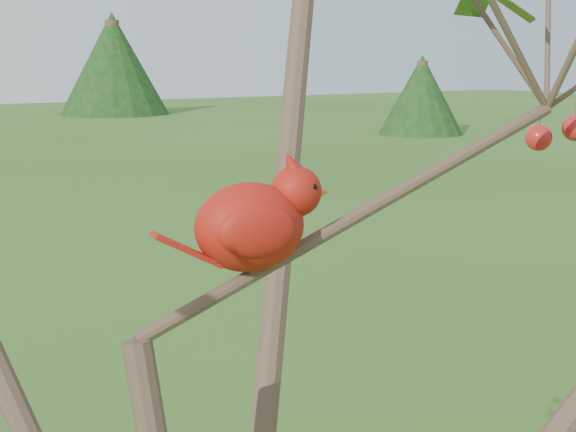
# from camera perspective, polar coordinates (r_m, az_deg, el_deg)

# --- Properties ---
(crabapple_tree) EXTENTS (2.35, 2.05, 2.95)m
(crabapple_tree) POSITION_cam_1_polar(r_m,az_deg,el_deg) (0.92, -2.82, 0.76)
(crabapple_tree) COLOR #483227
(crabapple_tree) RESTS_ON ground
(cardinal) EXTENTS (0.23, 0.13, 0.16)m
(cardinal) POSITION_cam_1_polar(r_m,az_deg,el_deg) (1.06, -2.12, -0.38)
(cardinal) COLOR #B51C0F
(cardinal) RESTS_ON ground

